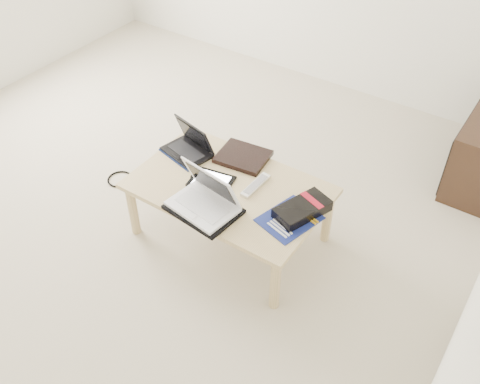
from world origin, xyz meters
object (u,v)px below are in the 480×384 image
Objects in this scene: white_laptop at (205,198)px; gpu_box at (302,209)px; coffee_table at (229,193)px; netbook at (189,147)px.

gpu_box is at bearing 28.82° from white_laptop.
coffee_table is 0.42m from netbook.
coffee_table is at bearing -18.05° from netbook.
white_laptop is at bearing -41.86° from netbook.
white_laptop reaches higher than coffee_table.
coffee_table is 2.86× the size of white_laptop.
coffee_table is 0.25m from white_laptop.
white_laptop reaches higher than netbook.
netbook is 0.85m from gpu_box.
netbook is at bearing 138.14° from white_laptop.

